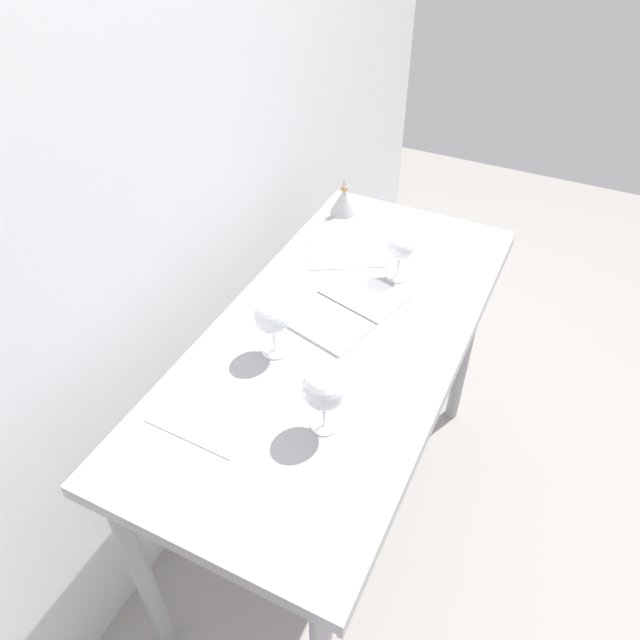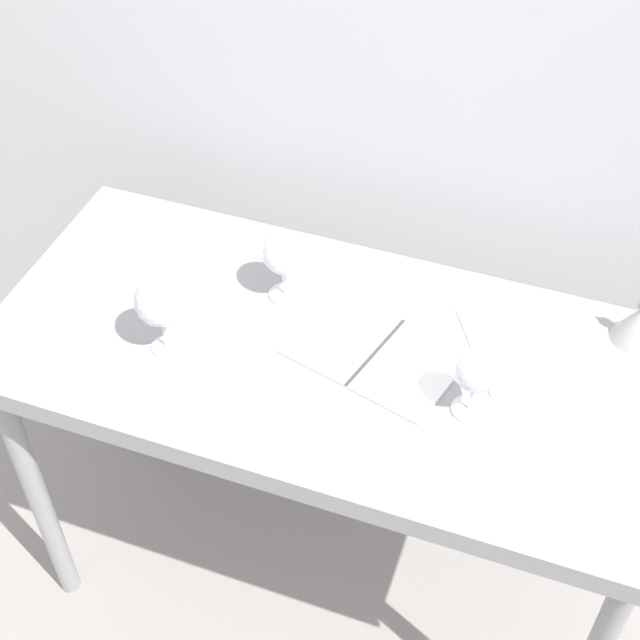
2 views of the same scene
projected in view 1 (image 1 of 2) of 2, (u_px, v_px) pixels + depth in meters
ground_plane at (333, 510)px, 2.22m from camera, size 6.00×6.00×0.00m
back_wall at (165, 157)px, 1.52m from camera, size 3.80×0.04×2.60m
steel_counter at (339, 358)px, 1.69m from camera, size 1.40×0.65×0.90m
wine_glass_far_left at (273, 318)px, 1.49m from camera, size 0.09×0.09×0.16m
wine_glass_near_right at (400, 248)px, 1.74m from camera, size 0.08×0.08×0.15m
wine_glass_near_left at (324, 390)px, 1.30m from camera, size 0.10×0.10×0.18m
open_notebook at (346, 309)px, 1.69m from camera, size 0.37×0.29×0.01m
tasting_sheet_upper at (212, 409)px, 1.41m from camera, size 0.21×0.24×0.00m
tasting_sheet_lower at (345, 251)px, 1.91m from camera, size 0.28×0.30×0.00m
decanter_funnel at (344, 201)px, 2.06m from camera, size 0.10×0.10×0.13m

